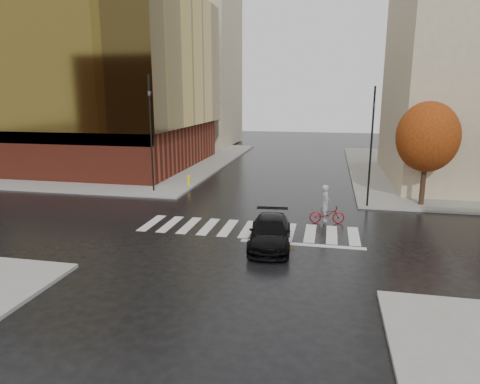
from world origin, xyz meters
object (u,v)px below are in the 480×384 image
object	(u,v)px
sedan	(270,232)
cyclist	(326,210)
traffic_light_ne	(372,139)
traffic_light_nw	(151,124)
fire_hydrant	(189,179)

from	to	relation	value
sedan	cyclist	distance (m)	5.01
sedan	traffic_light_ne	size ratio (longest dim) A/B	0.64
traffic_light_nw	traffic_light_ne	xyz separation A→B (m)	(14.97, -1.29, -0.60)
cyclist	sedan	bearing A→B (deg)	142.44
traffic_light_ne	fire_hydrant	xyz separation A→B (m)	(-13.08, 3.70, -3.79)
sedan	traffic_light_ne	world-z (taller)	traffic_light_ne
traffic_light_nw	traffic_light_ne	size ratio (longest dim) A/B	1.12
traffic_light_ne	cyclist	bearing A→B (deg)	58.47
sedan	traffic_light_nw	world-z (taller)	traffic_light_nw
traffic_light_ne	sedan	bearing A→B (deg)	59.84
sedan	traffic_light_ne	distance (m)	10.24
traffic_light_nw	cyclist	bearing A→B (deg)	91.80
fire_hydrant	sedan	bearing A→B (deg)	-55.85
traffic_light_ne	fire_hydrant	world-z (taller)	traffic_light_ne
cyclist	traffic_light_nw	world-z (taller)	traffic_light_nw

